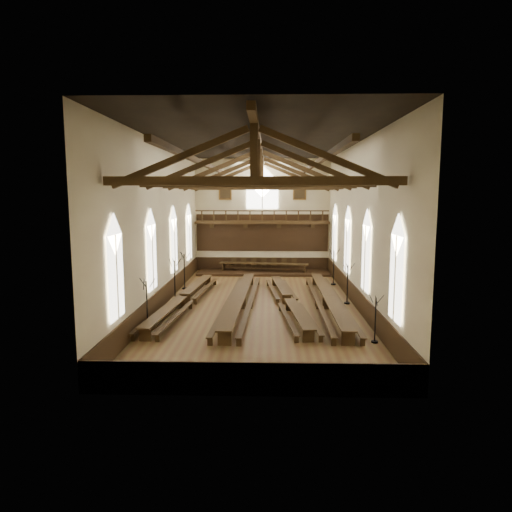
{
  "coord_description": "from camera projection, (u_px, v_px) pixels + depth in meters",
  "views": [
    {
      "loc": [
        0.57,
        -27.86,
        6.9
      ],
      "look_at": [
        -0.24,
        1.5,
        2.89
      ],
      "focal_mm": 32.0,
      "sensor_mm": 36.0,
      "label": 1
    }
  ],
  "objects": [
    {
      "name": "portraits",
      "position": [
        262.0,
        192.0,
        40.36
      ],
      "size": [
        7.75,
        0.09,
        1.45
      ],
      "color": "brown",
      "rests_on": "room_walls"
    },
    {
      "name": "refectory_row_b",
      "position": [
        240.0,
        298.0,
        27.82
      ],
      "size": [
        1.9,
        14.96,
        0.8
      ],
      "color": "#3E2913",
      "rests_on": "ground"
    },
    {
      "name": "dais",
      "position": [
        264.0,
        272.0,
        39.82
      ],
      "size": [
        11.4,
        3.1,
        0.21
      ],
      "primitive_type": "cube",
      "color": "#32200F",
      "rests_on": "ground"
    },
    {
      "name": "candelabrum_right_mid",
      "position": [
        347.0,
        292.0,
        28.74
      ],
      "size": [
        0.77,
        0.78,
        2.62
      ],
      "color": "black",
      "rests_on": "ground"
    },
    {
      "name": "refectory_row_c",
      "position": [
        288.0,
        299.0,
        27.85
      ],
      "size": [
        2.04,
        13.98,
        0.69
      ],
      "color": "#3E2913",
      "rests_on": "ground"
    },
    {
      "name": "candelabrum_right_near",
      "position": [
        375.0,
        328.0,
        21.22
      ],
      "size": [
        0.69,
        0.66,
        2.28
      ],
      "color": "black",
      "rests_on": "ground"
    },
    {
      "name": "candelabrum_left_mid",
      "position": [
        175.0,
        287.0,
        29.82
      ],
      "size": [
        0.79,
        0.84,
        2.77
      ],
      "color": "black",
      "rests_on": "ground"
    },
    {
      "name": "candelabrum_left_far",
      "position": [
        184.0,
        278.0,
        33.22
      ],
      "size": [
        0.78,
        0.83,
        2.74
      ],
      "color": "black",
      "rests_on": "ground"
    },
    {
      "name": "room_walls",
      "position": [
        259.0,
        201.0,
        27.67
      ],
      "size": [
        26.0,
        26.0,
        26.0
      ],
      "color": "beige",
      "rests_on": "ground"
    },
    {
      "name": "candelabrum_right_far",
      "position": [
        334.0,
        274.0,
        34.79
      ],
      "size": [
        0.82,
        0.81,
        2.77
      ],
      "color": "black",
      "rests_on": "ground"
    },
    {
      "name": "high_table",
      "position": [
        264.0,
        264.0,
        39.72
      ],
      "size": [
        7.8,
        1.94,
        0.73
      ],
      "color": "#3E2913",
      "rests_on": "dais"
    },
    {
      "name": "candelabrum_left_near",
      "position": [
        147.0,
        315.0,
        23.05
      ],
      "size": [
        0.82,
        0.78,
        2.72
      ],
      "color": "black",
      "rests_on": "ground"
    },
    {
      "name": "roof_trusses",
      "position": [
        259.0,
        172.0,
        27.43
      ],
      "size": [
        11.7,
        25.7,
        2.8
      ],
      "color": "#3E2913",
      "rests_on": "room_walls"
    },
    {
      "name": "ground",
      "position": [
        259.0,
        305.0,
        28.54
      ],
      "size": [
        26.0,
        26.0,
        0.0
      ],
      "primitive_type": "plane",
      "color": "brown",
      "rests_on": "ground"
    },
    {
      "name": "refectory_row_d",
      "position": [
        328.0,
        299.0,
        27.77
      ],
      "size": [
        1.61,
        14.79,
        0.79
      ],
      "color": "#3E2913",
      "rests_on": "ground"
    },
    {
      "name": "side_windows",
      "position": [
        259.0,
        246.0,
        28.04
      ],
      "size": [
        11.85,
        19.8,
        4.5
      ],
      "color": "silver",
      "rests_on": "room_walls"
    },
    {
      "name": "wainscot_band",
      "position": [
        259.0,
        296.0,
        28.46
      ],
      "size": [
        12.0,
        26.0,
        1.2
      ],
      "color": "#32200F",
      "rests_on": "ground"
    },
    {
      "name": "minstrels_gallery",
      "position": [
        262.0,
        228.0,
        40.56
      ],
      "size": [
        11.8,
        1.24,
        3.7
      ],
      "color": "#3E2913",
      "rests_on": "room_walls"
    },
    {
      "name": "end_window",
      "position": [
        262.0,
        190.0,
        40.34
      ],
      "size": [
        2.8,
        0.12,
        3.8
      ],
      "color": "white",
      "rests_on": "room_walls"
    },
    {
      "name": "refectory_row_a",
      "position": [
        184.0,
        298.0,
        28.11
      ],
      "size": [
        2.03,
        14.29,
        0.73
      ],
      "color": "#3E2913",
      "rests_on": "ground"
    },
    {
      "name": "high_chairs",
      "position": [
        264.0,
        263.0,
        40.48
      ],
      "size": [
        5.88,
        0.49,
        1.06
      ],
      "color": "#3E2913",
      "rests_on": "dais"
    }
  ]
}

